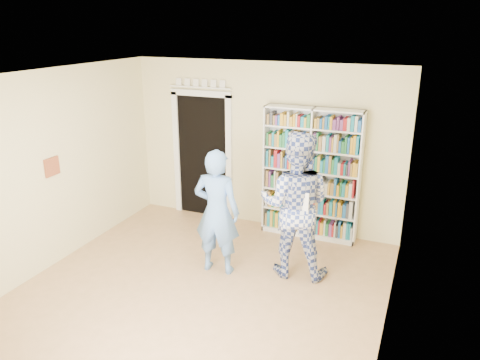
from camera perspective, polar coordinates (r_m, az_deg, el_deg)
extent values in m
plane|color=#A1794E|center=(6.04, -5.67, -14.20)|extent=(5.00, 5.00, 0.00)
plane|color=white|center=(5.10, -6.66, 12.17)|extent=(5.00, 5.00, 0.00)
plane|color=beige|center=(7.60, 2.88, 4.11)|extent=(4.50, 0.00, 4.50)
plane|color=beige|center=(6.75, -23.18, 0.65)|extent=(0.00, 5.00, 5.00)
plane|color=beige|center=(4.83, 18.17, -5.73)|extent=(0.00, 5.00, 5.00)
cube|color=white|center=(7.31, 8.64, 0.71)|extent=(1.50, 0.28, 2.06)
cube|color=white|center=(7.31, 8.64, 0.71)|extent=(0.02, 0.28, 2.06)
cube|color=black|center=(8.09, -4.54, 2.79)|extent=(0.90, 0.03, 2.10)
cube|color=white|center=(8.31, -7.68, 3.11)|extent=(0.10, 0.06, 2.20)
cube|color=white|center=(7.87, -1.35, 2.38)|extent=(0.10, 0.06, 2.20)
cube|color=white|center=(7.84, -4.81, 10.50)|extent=(1.10, 0.06, 0.10)
cube|color=white|center=(7.82, -4.86, 11.22)|extent=(1.10, 0.08, 0.02)
cube|color=brown|center=(6.85, -21.95, 1.52)|extent=(0.03, 0.25, 0.25)
imported|color=#5D8BD0|center=(6.25, -2.84, -3.93)|extent=(0.66, 0.47, 1.73)
imported|color=navy|center=(6.18, 6.73, -3.06)|extent=(1.05, 0.87, 1.98)
cube|color=white|center=(5.90, 7.29, -2.94)|extent=(0.23, 0.03, 0.33)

